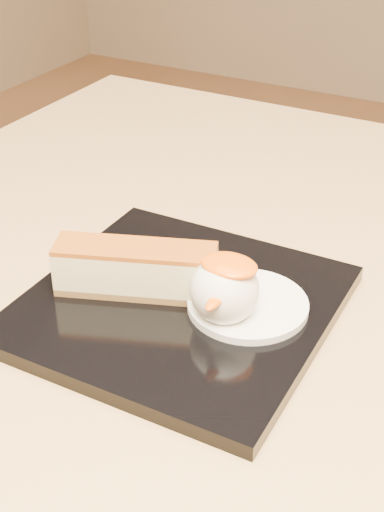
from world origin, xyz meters
The scene contains 7 objects.
table centered at (0.00, 0.00, 0.56)m, with size 0.80×0.80×0.72m.
dessert_plate centered at (-0.03, -0.06, 0.73)m, with size 0.22×0.22×0.01m, color black.
cheesecake centered at (-0.06, -0.06, 0.75)m, with size 0.13×0.07×0.04m.
cream_smear centered at (0.02, -0.04, 0.73)m, with size 0.09×0.09×0.01m, color white.
ice_cream_scoop centered at (0.01, -0.06, 0.76)m, with size 0.05×0.05×0.05m, color white.
mango_sauce centered at (0.02, -0.06, 0.78)m, with size 0.04×0.03×0.01m, color #F95E07.
mint_sprig centered at (0.00, -0.02, 0.74)m, with size 0.04×0.03×0.00m.
Camera 1 is at (0.19, -0.44, 1.05)m, focal length 50.00 mm.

